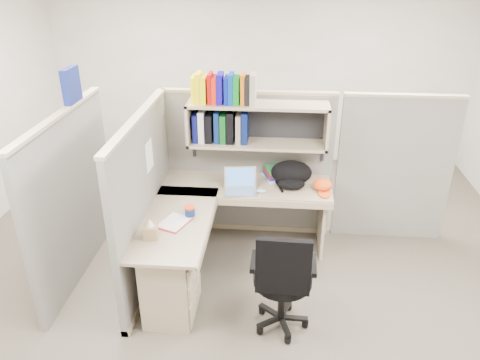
# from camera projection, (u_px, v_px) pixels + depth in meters

# --- Properties ---
(ground) EXTENTS (6.00, 6.00, 0.00)m
(ground) POSITION_uv_depth(u_px,v_px,m) (241.00, 276.00, 4.63)
(ground) COLOR #353029
(ground) RESTS_ON ground
(room_shell) EXTENTS (6.00, 6.00, 6.00)m
(room_shell) POSITION_uv_depth(u_px,v_px,m) (242.00, 120.00, 3.92)
(room_shell) COLOR #AAA499
(room_shell) RESTS_ON ground
(cubicle) EXTENTS (3.79, 1.84, 1.95)m
(cubicle) POSITION_uv_depth(u_px,v_px,m) (209.00, 172.00, 4.67)
(cubicle) COLOR #5E5F5A
(cubicle) RESTS_ON ground
(desk) EXTENTS (1.74, 1.75, 0.73)m
(desk) POSITION_uv_depth(u_px,v_px,m) (194.00, 254.00, 4.21)
(desk) COLOR gray
(desk) RESTS_ON ground
(laptop) EXTENTS (0.36, 0.36, 0.23)m
(laptop) POSITION_uv_depth(u_px,v_px,m) (241.00, 182.00, 4.61)
(laptop) COLOR #ACADB1
(laptop) RESTS_ON desk
(backpack) EXTENTS (0.42, 0.33, 0.25)m
(backpack) POSITION_uv_depth(u_px,v_px,m) (291.00, 175.00, 4.74)
(backpack) COLOR black
(backpack) RESTS_ON desk
(orange_cap) EXTENTS (0.23, 0.26, 0.11)m
(orange_cap) POSITION_uv_depth(u_px,v_px,m) (322.00, 185.00, 4.70)
(orange_cap) COLOR #DD4513
(orange_cap) RESTS_ON desk
(snack_canister) EXTENTS (0.10, 0.10, 0.10)m
(snack_canister) POSITION_uv_depth(u_px,v_px,m) (190.00, 211.00, 4.23)
(snack_canister) COLOR navy
(snack_canister) RESTS_ON desk
(tissue_box) EXTENTS (0.13, 0.13, 0.18)m
(tissue_box) POSITION_uv_depth(u_px,v_px,m) (150.00, 228.00, 3.88)
(tissue_box) COLOR #9F835A
(tissue_box) RESTS_ON desk
(mouse) EXTENTS (0.11, 0.09, 0.04)m
(mouse) POSITION_uv_depth(u_px,v_px,m) (261.00, 191.00, 4.65)
(mouse) COLOR #97BBD7
(mouse) RESTS_ON desk
(paper_cup) EXTENTS (0.08, 0.08, 0.10)m
(paper_cup) POSITION_uv_depth(u_px,v_px,m) (243.00, 174.00, 4.94)
(paper_cup) COLOR white
(paper_cup) RESTS_ON desk
(book_stack) EXTENTS (0.26, 0.30, 0.12)m
(book_stack) POSITION_uv_depth(u_px,v_px,m) (274.00, 173.00, 4.93)
(book_stack) COLOR gray
(book_stack) RESTS_ON desk
(loose_paper) EXTENTS (0.30, 0.34, 0.00)m
(loose_paper) POSITION_uv_depth(u_px,v_px,m) (174.00, 222.00, 4.15)
(loose_paper) COLOR silver
(loose_paper) RESTS_ON desk
(task_chair) EXTENTS (0.53, 0.49, 1.01)m
(task_chair) POSITION_uv_depth(u_px,v_px,m) (282.00, 296.00, 3.82)
(task_chair) COLOR black
(task_chair) RESTS_ON ground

